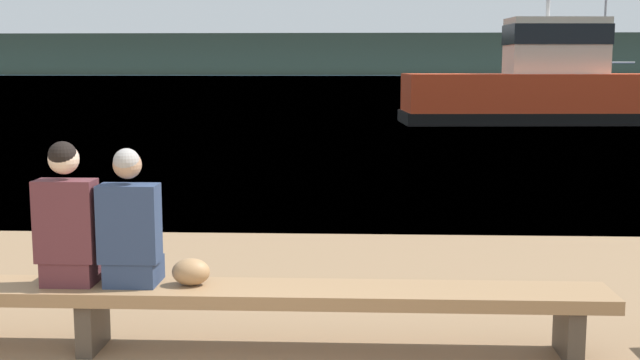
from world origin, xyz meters
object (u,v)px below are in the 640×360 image
object	(u,v)px
person_right	(130,227)
shopping_bag	(191,272)
person_left	(67,222)
moored_sailboat	(608,93)
tugboat_red	(543,90)
bench_main	(92,296)

from	to	relation	value
person_right	shopping_bag	distance (m)	0.54
person_left	moored_sailboat	xyz separation A→B (m)	(14.75, 35.54, -0.28)
person_left	tugboat_red	distance (m)	25.17
person_right	tugboat_red	distance (m)	25.01
person_right	moored_sailboat	distance (m)	38.30
bench_main	moored_sailboat	xyz separation A→B (m)	(14.60, 35.54, 0.27)
bench_main	shopping_bag	size ratio (longest dim) A/B	27.05
person_right	moored_sailboat	size ratio (longest dim) A/B	0.11
person_right	moored_sailboat	bearing A→B (deg)	68.09
person_right	shopping_bag	world-z (taller)	person_right
person_left	moored_sailboat	world-z (taller)	moored_sailboat
tugboat_red	moored_sailboat	size ratio (longest dim) A/B	1.14
tugboat_red	moored_sailboat	bearing A→B (deg)	-30.40
moored_sailboat	shopping_bag	bearing A→B (deg)	163.28
person_left	shopping_bag	bearing A→B (deg)	1.80
person_left	tugboat_red	bearing A→B (deg)	69.61
person_left	person_right	size ratio (longest dim) A/B	1.05
shopping_bag	person_right	bearing A→B (deg)	-176.52
person_left	tugboat_red	xyz separation A→B (m)	(8.77, 23.59, 0.23)
person_left	person_right	distance (m)	0.46
shopping_bag	person_left	bearing A→B (deg)	-178.20
bench_main	moored_sailboat	distance (m)	38.42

